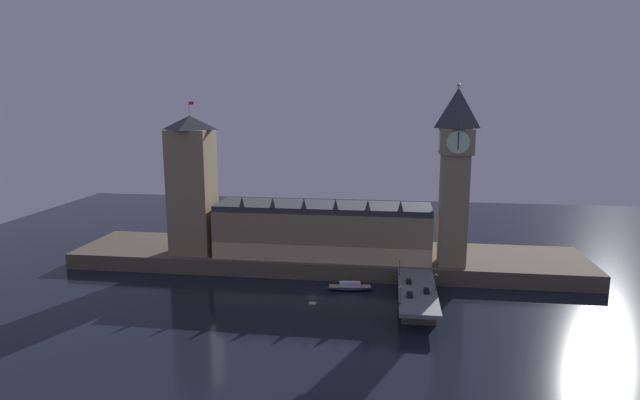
{
  "coord_description": "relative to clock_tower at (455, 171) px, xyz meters",
  "views": [
    {
      "loc": [
        28.45,
        -185.63,
        71.42
      ],
      "look_at": [
        0.08,
        20.0,
        32.77
      ],
      "focal_mm": 30.0,
      "sensor_mm": 36.0,
      "label": 1
    }
  ],
  "objects": [
    {
      "name": "ground_plane",
      "position": [
        -52.42,
        -26.84,
        -44.37
      ],
      "size": [
        400.0,
        400.0,
        0.0
      ],
      "primitive_type": "plane",
      "color": "black"
    },
    {
      "name": "embankment",
      "position": [
        -52.42,
        12.16,
        -41.05
      ],
      "size": [
        220.0,
        42.0,
        6.65
      ],
      "color": "brown",
      "rests_on": "ground_plane"
    },
    {
      "name": "parliament_hall",
      "position": [
        -52.79,
        5.41,
        -26.77
      ],
      "size": [
        89.86,
        23.83,
        26.36
      ],
      "color": "#8E7A56",
      "rests_on": "embankment"
    },
    {
      "name": "clock_tower",
      "position": [
        0.0,
        0.0,
        0.0
      ],
      "size": [
        13.09,
        13.2,
        71.29
      ],
      "color": "#8E7A56",
      "rests_on": "embankment"
    },
    {
      "name": "victoria_tower",
      "position": [
        -108.79,
        3.22,
        -8.28
      ],
      "size": [
        17.46,
        17.46,
        64.68
      ],
      "color": "#8E7A56",
      "rests_on": "embankment"
    },
    {
      "name": "bridge",
      "position": [
        -14.47,
        -31.84,
        -40.01
      ],
      "size": [
        13.16,
        46.0,
        6.6
      ],
      "color": "slate",
      "rests_on": "ground_plane"
    },
    {
      "name": "car_northbound_lead",
      "position": [
        -17.36,
        -25.06,
        -37.15
      ],
      "size": [
        1.89,
        4.58,
        1.32
      ],
      "color": "black",
      "rests_on": "bridge"
    },
    {
      "name": "car_northbound_trail",
      "position": [
        -17.36,
        -39.11,
        -37.09
      ],
      "size": [
        2.08,
        4.29,
        1.46
      ],
      "color": "black",
      "rests_on": "bridge"
    },
    {
      "name": "car_southbound_lead",
      "position": [
        -11.57,
        -34.68,
        -37.02
      ],
      "size": [
        1.91,
        3.99,
        1.59
      ],
      "color": "black",
      "rests_on": "bridge"
    },
    {
      "name": "street_lamp_near",
      "position": [
        -20.66,
        -46.56,
        -33.83
      ],
      "size": [
        1.34,
        0.6,
        6.3
      ],
      "color": "#2D3333",
      "rests_on": "bridge"
    },
    {
      "name": "street_lamp_mid",
      "position": [
        -8.28,
        -31.84,
        -34.02
      ],
      "size": [
        1.34,
        0.6,
        5.99
      ],
      "color": "#2D3333",
      "rests_on": "bridge"
    },
    {
      "name": "street_lamp_far",
      "position": [
        -20.66,
        -17.12,
        -33.58
      ],
      "size": [
        1.34,
        0.6,
        6.69
      ],
      "color": "#2D3333",
      "rests_on": "bridge"
    },
    {
      "name": "boat_upstream",
      "position": [
        -39.27,
        -17.89,
        -43.18
      ],
      "size": [
        18.24,
        6.34,
        3.26
      ],
      "color": "#1E2842",
      "rests_on": "ground_plane"
    }
  ]
}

